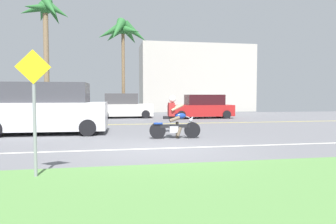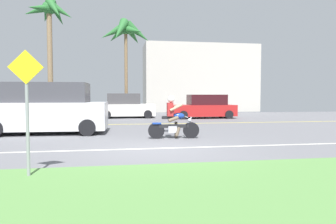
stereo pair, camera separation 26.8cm
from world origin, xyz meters
name	(u,v)px [view 1 (the left image)]	position (x,y,z in m)	size (l,w,h in m)	color
ground	(148,136)	(0.00, 3.00, -0.02)	(56.00, 30.00, 0.04)	slate
grass_median	(199,191)	(0.00, -4.10, 0.03)	(56.00, 3.80, 0.06)	#548442
lane_line_near	(159,148)	(0.00, 0.08, 0.00)	(50.40, 0.12, 0.01)	silver
lane_line_far	(138,124)	(0.00, 7.85, 0.00)	(50.40, 0.12, 0.01)	yellow
motorcyclist	(175,120)	(0.86, 2.08, 0.66)	(1.85, 0.61, 1.55)	black
suv_nearby	(46,109)	(-3.97, 4.32, 1.00)	(4.94, 2.29, 2.07)	silver
parked_car_0	(41,107)	(-6.22, 13.68, 0.75)	(3.95, 2.05, 1.62)	#2D663D
parked_car_1	(124,107)	(-0.56, 12.91, 0.78)	(3.84, 2.03, 1.70)	white
parked_car_2	(202,107)	(4.75, 11.67, 0.75)	(4.34, 1.96, 1.62)	#AD1E1E
palm_tree_0	(123,34)	(-0.49, 14.80, 6.16)	(3.97, 3.66, 7.29)	brown
palm_tree_1	(46,18)	(-6.28, 16.30, 7.49)	(3.93, 3.69, 9.05)	#846B4C
street_sign	(34,101)	(-2.74, -2.80, 1.45)	(0.62, 0.06, 2.37)	gray
building_far	(196,79)	(6.94, 21.00, 3.26)	(11.05, 4.00, 6.51)	#BCB7AD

